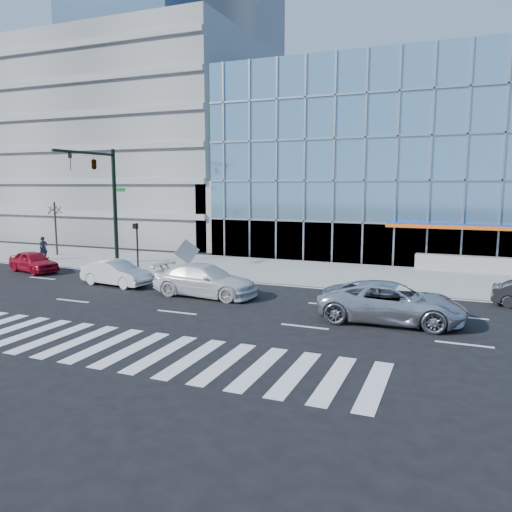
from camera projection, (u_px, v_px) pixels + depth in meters
The scene contains 17 objects.
ground at pixel (217, 294), 26.18m from camera, with size 160.00×160.00×0.00m, color black.
sidewalk at pixel (270, 269), 33.50m from camera, with size 120.00×8.00×0.15m, color gray.
theatre_building at pixel (492, 164), 43.68m from camera, with size 42.00×26.00×15.00m, color #73A6BF.
parking_garage at pixel (161, 146), 56.06m from camera, with size 24.00×24.00×20.00m, color gray.
ramp_block at pixel (247, 215), 44.49m from camera, with size 6.00×8.00×6.00m, color gray.
tower_far_west at pixel (151, 3), 89.60m from camera, with size 16.00×16.00×76.00m, color slate.
tower_far_mid at pixel (102, 65), 102.24m from camera, with size 13.00×13.00×60.00m, color slate.
tower_backdrop at pixel (239, 90), 98.11m from camera, with size 14.00×14.00×48.00m, color gray.
traffic_signal at pixel (100, 178), 33.60m from camera, with size 1.14×5.74×8.00m.
ped_signal_post at pixel (137, 238), 33.58m from camera, with size 0.30×0.33×3.00m.
street_tree_near at pixel (55, 209), 39.25m from camera, with size 1.10×1.10×4.23m.
silver_suv at pixel (391, 302), 20.87m from camera, with size 2.77×6.01×1.67m, color silver.
white_suv at pixel (205, 280), 25.76m from camera, with size 2.28×5.60×1.63m, color silver.
white_sedan at pixel (116, 273), 28.47m from camera, with size 1.51×4.32×1.42m, color silver.
red_sedan at pixel (34, 262), 32.76m from camera, with size 1.64×4.08×1.39m, color maroon.
pedestrian at pixel (44, 248), 37.08m from camera, with size 0.63×0.41×1.73m, color black.
tilted_panel at pixel (187, 252), 34.75m from camera, with size 1.30×0.06×1.30m, color #A0A0A0.
Camera 1 is at (11.60, -22.94, 5.75)m, focal length 35.00 mm.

